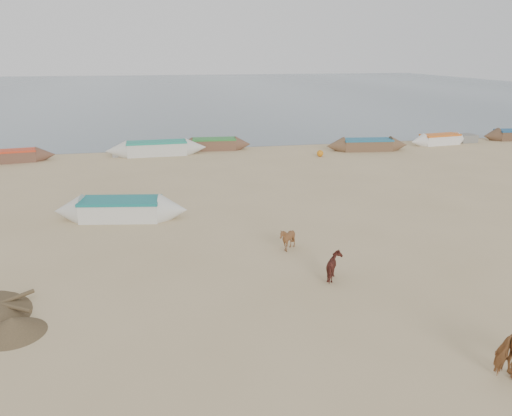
{
  "coord_description": "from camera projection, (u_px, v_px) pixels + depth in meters",
  "views": [
    {
      "loc": [
        -3.77,
        -14.04,
        6.81
      ],
      "look_at": [
        0.0,
        4.0,
        1.0
      ],
      "focal_mm": 35.0,
      "sensor_mm": 36.0,
      "label": 1
    }
  ],
  "objects": [
    {
      "name": "ground",
      "position": [
        282.0,
        275.0,
        15.89
      ],
      "size": [
        140.0,
        140.0,
        0.0
      ],
      "primitive_type": "plane",
      "color": "tan",
      "rests_on": "ground"
    },
    {
      "name": "sea",
      "position": [
        170.0,
        90.0,
        92.44
      ],
      "size": [
        160.0,
        160.0,
        0.0
      ],
      "primitive_type": "plane",
      "color": "slate",
      "rests_on": "ground"
    },
    {
      "name": "calf_front",
      "position": [
        287.0,
        239.0,
        17.74
      ],
      "size": [
        0.82,
        0.74,
        0.86
      ],
      "primitive_type": "imported",
      "rotation": [
        0.0,
        0.0,
        -1.51
      ],
      "color": "brown",
      "rests_on": "ground"
    },
    {
      "name": "calf_right",
      "position": [
        335.0,
        267.0,
        15.46
      ],
      "size": [
        0.73,
        0.85,
        0.83
      ],
      "primitive_type": "imported",
      "rotation": [
        0.0,
        0.0,
        1.54
      ],
      "color": "#59251C",
      "rests_on": "ground"
    },
    {
      "name": "near_canoe",
      "position": [
        121.0,
        209.0,
        21.03
      ],
      "size": [
        5.74,
        2.36,
        0.88
      ],
      "primitive_type": null,
      "rotation": [
        0.0,
        0.0,
        -0.17
      ],
      "color": "silver",
      "rests_on": "ground"
    },
    {
      "name": "waterline_canoes",
      "position": [
        187.0,
        147.0,
        34.64
      ],
      "size": [
        54.4,
        4.6,
        0.97
      ],
      "color": "brown",
      "rests_on": "ground"
    },
    {
      "name": "beach_clutter",
      "position": [
        253.0,
        149.0,
        34.87
      ],
      "size": [
        44.16,
        3.88,
        0.64
      ],
      "color": "#2B5F2C",
      "rests_on": "ground"
    }
  ]
}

